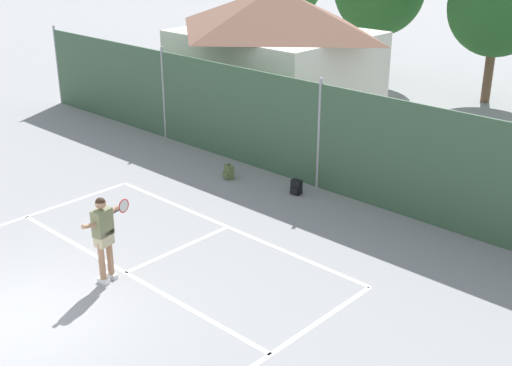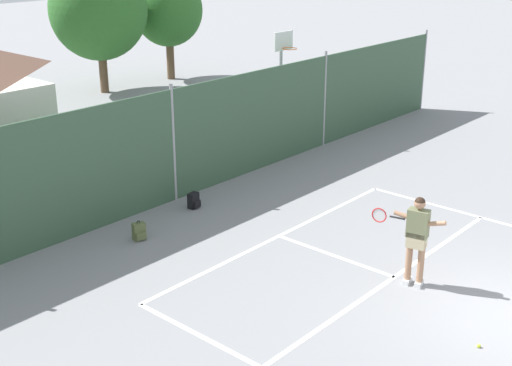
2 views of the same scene
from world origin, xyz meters
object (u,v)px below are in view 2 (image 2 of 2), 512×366
object	(u,v)px
backpack_olive	(139,232)
backpack_black	(194,201)
tennis_ball	(479,346)
tennis_player	(417,233)
basketball_hoop	(282,70)

from	to	relation	value
backpack_olive	backpack_black	size ratio (longest dim) A/B	1.00
backpack_olive	backpack_black	xyz separation A→B (m)	(2.13, 0.45, 0.00)
backpack_olive	backpack_black	bearing A→B (deg)	11.80
tennis_ball	tennis_player	bearing A→B (deg)	57.77
tennis_player	backpack_black	distance (m)	6.22
basketball_hoop	backpack_olive	bearing A→B (deg)	-161.76
tennis_player	backpack_olive	distance (m)	6.18
backpack_olive	tennis_ball	bearing A→B (deg)	-82.70
basketball_hoop	tennis_player	bearing A→B (deg)	-126.47
tennis_ball	backpack_olive	distance (m)	7.71
backpack_black	tennis_ball	bearing A→B (deg)	-98.12
tennis_player	backpack_olive	size ratio (longest dim) A/B	4.01
basketball_hoop	tennis_ball	distance (m)	13.06
tennis_ball	backpack_olive	bearing A→B (deg)	97.30
tennis_ball	basketball_hoop	bearing A→B (deg)	54.29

